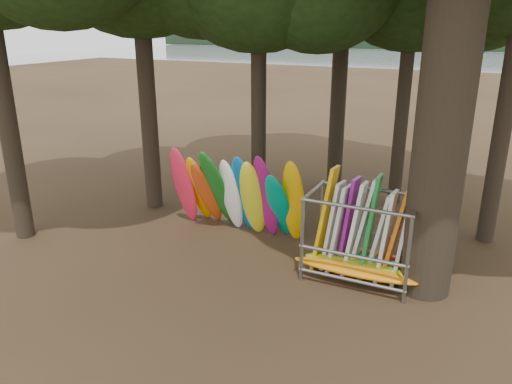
% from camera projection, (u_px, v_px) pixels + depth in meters
% --- Properties ---
extents(ground, '(120.00, 120.00, 0.00)m').
position_uv_depth(ground, '(258.00, 260.00, 13.79)').
color(ground, '#47331E').
rests_on(ground, ground).
extents(lake, '(160.00, 160.00, 0.00)m').
position_uv_depth(lake, '(456.00, 71.00, 64.91)').
color(lake, gray).
rests_on(lake, ground).
extents(far_shore, '(160.00, 4.00, 4.00)m').
position_uv_depth(far_shore, '(479.00, 42.00, 106.85)').
color(far_shore, black).
rests_on(far_shore, ground).
extents(kayak_row, '(4.47, 1.96, 2.92)m').
position_uv_depth(kayak_row, '(236.00, 195.00, 15.08)').
color(kayak_row, '#E32342').
rests_on(kayak_row, ground).
extents(storage_rack, '(3.15, 1.56, 2.82)m').
position_uv_depth(storage_rack, '(361.00, 240.00, 12.52)').
color(storage_rack, gray).
rests_on(storage_rack, ground).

